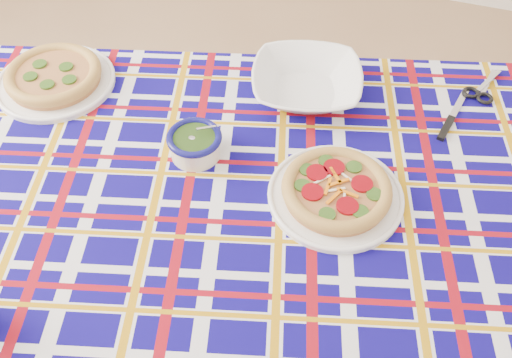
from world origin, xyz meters
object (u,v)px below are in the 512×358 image
(main_focaccia_plate, at_px, (337,189))
(serving_bowl, at_px, (306,83))
(pesto_bowl, at_px, (195,143))
(dining_table, at_px, (250,212))

(main_focaccia_plate, distance_m, serving_bowl, 0.32)
(main_focaccia_plate, height_order, serving_bowl, serving_bowl)
(pesto_bowl, relative_size, serving_bowl, 0.46)
(dining_table, relative_size, serving_bowl, 6.28)
(main_focaccia_plate, bearing_deg, dining_table, -166.95)
(pesto_bowl, height_order, serving_bowl, pesto_bowl)
(main_focaccia_plate, relative_size, pesto_bowl, 2.40)
(serving_bowl, bearing_deg, main_focaccia_plate, -64.09)
(main_focaccia_plate, height_order, pesto_bowl, pesto_bowl)
(main_focaccia_plate, relative_size, serving_bowl, 1.09)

